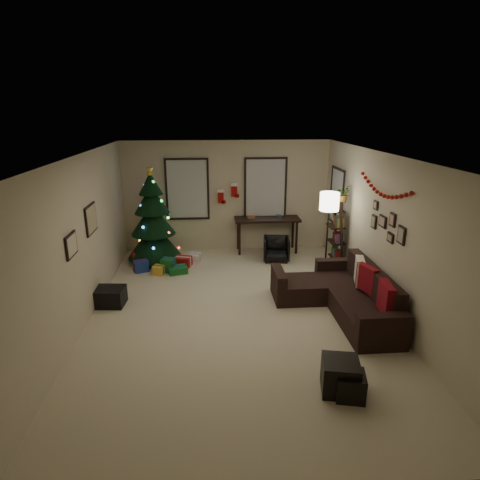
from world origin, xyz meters
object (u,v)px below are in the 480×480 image
sofa (343,296)px  bookshelf (337,237)px  desk (267,222)px  christmas_tree (153,222)px  desk_chair (276,249)px

sofa → bookshelf: 1.93m
sofa → desk: (-0.89, 3.20, 0.49)m
christmas_tree → bookshelf: christmas_tree is taller
sofa → desk: size_ratio=1.57×
sofa → desk: desk is taller
christmas_tree → bookshelf: bearing=-12.6°
desk → christmas_tree: bearing=-169.7°
christmas_tree → bookshelf: size_ratio=1.42×
bookshelf → christmas_tree: bearing=167.4°
desk → desk_chair: size_ratio=2.82×
christmas_tree → desk: christmas_tree is taller
desk_chair → christmas_tree: bearing=-175.9°
bookshelf → sofa: bearing=-103.4°
desk → desk_chair: 0.82m
christmas_tree → sofa: bearing=-37.1°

